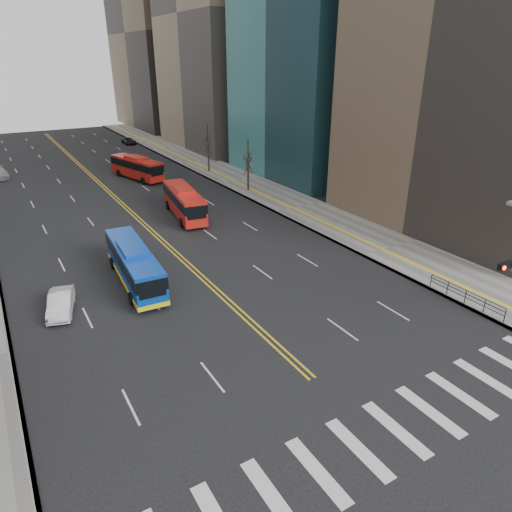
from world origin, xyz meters
The scene contains 13 objects.
ground centered at (0.00, 0.00, 0.00)m, with size 220.00×220.00×0.00m, color black.
sidewalk_right centered at (17.50, 45.00, 0.07)m, with size 7.00×130.00×0.15m, color slate.
crosswalk centered at (0.00, 0.00, 0.01)m, with size 26.70×4.00×0.01m.
centerline centered at (0.00, 55.00, 0.01)m, with size 0.55×100.00×0.01m.
pedestrian_railing centered at (14.30, 6.00, 0.82)m, with size 0.06×6.06×1.02m.
street_trees centered at (-7.18, 34.55, 4.87)m, with size 35.20×47.20×7.60m.
blue_bus centered at (-4.81, 21.48, 1.64)m, with size 3.01×10.76×3.13m.
red_bus_near centered at (4.72, 34.46, 1.83)m, with size 3.84×10.50×3.28m.
red_bus_far centered at (5.38, 53.53, 1.81)m, with size 4.87×10.40×3.24m.
car_white centered at (-10.63, 19.68, 0.71)m, with size 1.50×4.29×1.41m, color silver.
car_dark_mid centered at (6.85, 51.26, 0.67)m, with size 1.58×3.92×1.34m, color black.
car_silver centered at (-11.66, 64.16, 0.73)m, with size 2.04×5.01×1.46m, color gray.
car_dark_far centered at (12.50, 82.05, 0.60)m, with size 1.98×4.29×1.19m, color black.
Camera 1 is at (-13.08, -10.84, 16.42)m, focal length 32.00 mm.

